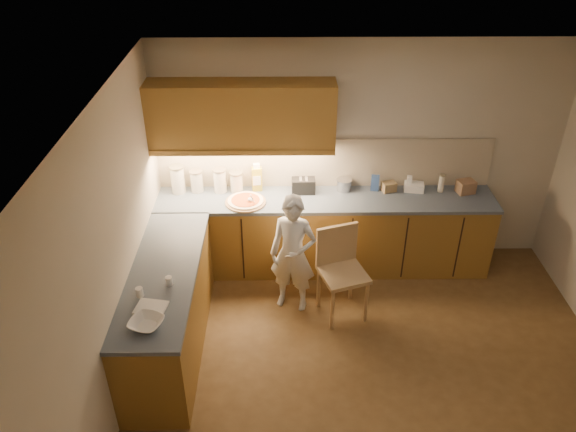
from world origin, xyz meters
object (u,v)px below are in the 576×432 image
object	(u,v)px
wooden_chair	(341,266)
oil_jug	(257,178)
toaster	(303,186)
pizza_on_board	(246,201)
child	(293,254)

from	to	relation	value
wooden_chair	oil_jug	size ratio (longest dim) A/B	2.98
toaster	pizza_on_board	bearing A→B (deg)	-161.30
child	oil_jug	xyz separation A→B (m)	(-0.39, 0.89, 0.41)
pizza_on_board	toaster	distance (m)	0.68
pizza_on_board	child	distance (m)	0.84
wooden_chair	toaster	world-z (taller)	toaster
oil_jug	toaster	world-z (taller)	oil_jug
pizza_on_board	wooden_chair	distance (m)	1.26
pizza_on_board	toaster	size ratio (longest dim) A/B	1.69
child	toaster	distance (m)	0.91
wooden_chair	toaster	distance (m)	1.07
child	oil_jug	size ratio (longest dim) A/B	4.01
child	wooden_chair	xyz separation A→B (m)	(0.49, -0.08, -0.09)
oil_jug	toaster	size ratio (longest dim) A/B	1.26
oil_jug	toaster	xyz separation A→B (m)	(0.52, -0.06, -0.07)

